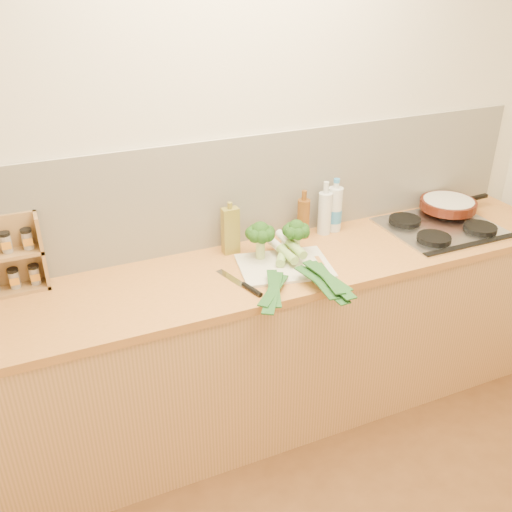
# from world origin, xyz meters

# --- Properties ---
(room_shell) EXTENTS (3.50, 3.50, 3.50)m
(room_shell) POSITION_xyz_m (0.00, 1.49, 1.17)
(room_shell) COLOR beige
(room_shell) RESTS_ON ground
(counter) EXTENTS (3.20, 0.62, 0.90)m
(counter) POSITION_xyz_m (0.00, 1.20, 0.45)
(counter) COLOR tan
(counter) RESTS_ON ground
(gas_hob) EXTENTS (0.58, 0.50, 0.04)m
(gas_hob) POSITION_xyz_m (1.02, 1.20, 0.91)
(gas_hob) COLOR silver
(gas_hob) RESTS_ON counter
(chopping_board) EXTENTS (0.47, 0.38, 0.01)m
(chopping_board) POSITION_xyz_m (0.07, 1.15, 0.91)
(chopping_board) COLOR beige
(chopping_board) RESTS_ON counter
(broccoli_left) EXTENTS (0.14, 0.14, 0.19)m
(broccoli_left) POSITION_xyz_m (-0.01, 1.26, 1.04)
(broccoli_left) COLOR #B1CB76
(broccoli_left) RESTS_ON chopping_board
(broccoli_right) EXTENTS (0.13, 0.13, 0.18)m
(broccoli_right) POSITION_xyz_m (0.17, 1.24, 1.03)
(broccoli_right) COLOR #B1CB76
(broccoli_right) RESTS_ON chopping_board
(leek_front) EXTENTS (0.43, 0.63, 0.04)m
(leek_front) POSITION_xyz_m (0.04, 1.15, 0.94)
(leek_front) COLOR white
(leek_front) RESTS_ON chopping_board
(leek_mid) EXTENTS (0.11, 0.66, 0.04)m
(leek_mid) POSITION_xyz_m (0.09, 1.09, 0.95)
(leek_mid) COLOR white
(leek_mid) RESTS_ON chopping_board
(leek_back) EXTENTS (0.10, 0.67, 0.04)m
(leek_back) POSITION_xyz_m (0.14, 1.10, 0.97)
(leek_back) COLOR white
(leek_back) RESTS_ON chopping_board
(chefs_knife) EXTENTS (0.11, 0.30, 0.02)m
(chefs_knife) POSITION_xyz_m (-0.17, 1.05, 0.91)
(chefs_knife) COLOR silver
(chefs_knife) RESTS_ON counter
(skillet) EXTENTS (0.45, 0.31, 0.05)m
(skillet) POSITION_xyz_m (1.17, 1.33, 0.97)
(skillet) COLOR #4A180C
(skillet) RESTS_ON gas_hob
(spice_rack) EXTENTS (0.28, 0.11, 0.34)m
(spice_rack) POSITION_xyz_m (-1.09, 1.44, 1.05)
(spice_rack) COLOR #9D7343
(spice_rack) RESTS_ON counter
(oil_tin) EXTENTS (0.08, 0.05, 0.26)m
(oil_tin) POSITION_xyz_m (-0.11, 1.40, 1.02)
(oil_tin) COLOR olive
(oil_tin) RESTS_ON counter
(glass_bottle) EXTENTS (0.07, 0.07, 0.28)m
(glass_bottle) POSITION_xyz_m (0.42, 1.41, 1.02)
(glass_bottle) COLOR silver
(glass_bottle) RESTS_ON counter
(amber_bottle) EXTENTS (0.06, 0.06, 0.25)m
(amber_bottle) POSITION_xyz_m (0.30, 1.41, 1.01)
(amber_bottle) COLOR brown
(amber_bottle) RESTS_ON counter
(water_bottle) EXTENTS (0.08, 0.08, 0.27)m
(water_bottle) POSITION_xyz_m (0.49, 1.42, 1.01)
(water_bottle) COLOR silver
(water_bottle) RESTS_ON counter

